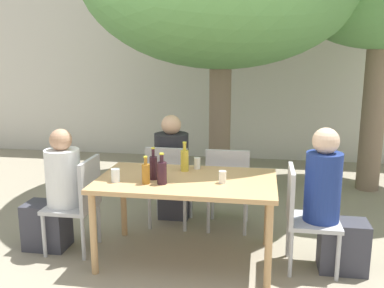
# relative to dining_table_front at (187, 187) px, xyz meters

# --- Properties ---
(ground_plane) EXTENTS (30.00, 30.00, 0.00)m
(ground_plane) POSITION_rel_dining_table_front_xyz_m (0.00, 0.00, -0.68)
(ground_plane) COLOR gray
(cafe_building_wall) EXTENTS (10.00, 0.08, 2.80)m
(cafe_building_wall) POSITION_rel_dining_table_front_xyz_m (0.00, 3.93, 0.72)
(cafe_building_wall) COLOR beige
(cafe_building_wall) RESTS_ON ground_plane
(dining_table_front) EXTENTS (1.57, 0.92, 0.76)m
(dining_table_front) POSITION_rel_dining_table_front_xyz_m (0.00, 0.00, 0.00)
(dining_table_front) COLOR tan
(dining_table_front) RESTS_ON ground_plane
(patio_chair_0) EXTENTS (0.44, 0.44, 0.90)m
(patio_chair_0) POSITION_rel_dining_table_front_xyz_m (-1.02, 0.00, -0.17)
(patio_chair_0) COLOR #B2B2B7
(patio_chair_0) RESTS_ON ground_plane
(patio_chair_1) EXTENTS (0.44, 0.44, 0.90)m
(patio_chair_1) POSITION_rel_dining_table_front_xyz_m (1.02, 0.00, -0.17)
(patio_chair_1) COLOR #B2B2B7
(patio_chair_1) RESTS_ON ground_plane
(patio_chair_2) EXTENTS (0.44, 0.44, 0.90)m
(patio_chair_2) POSITION_rel_dining_table_front_xyz_m (-0.31, 0.69, -0.17)
(patio_chair_2) COLOR #B2B2B7
(patio_chair_2) RESTS_ON ground_plane
(patio_chair_3) EXTENTS (0.44, 0.44, 0.90)m
(patio_chair_3) POSITION_rel_dining_table_front_xyz_m (0.31, 0.69, -0.17)
(patio_chair_3) COLOR #B2B2B7
(patio_chair_3) RESTS_ON ground_plane
(person_seated_0) EXTENTS (0.56, 0.32, 1.17)m
(person_seated_0) POSITION_rel_dining_table_front_xyz_m (-1.26, -0.00, -0.16)
(person_seated_0) COLOR #383842
(person_seated_0) RESTS_ON ground_plane
(person_seated_1) EXTENTS (0.55, 0.30, 1.25)m
(person_seated_1) POSITION_rel_dining_table_front_xyz_m (1.25, -0.00, -0.12)
(person_seated_1) COLOR #383842
(person_seated_1) RESTS_ON ground_plane
(person_seated_2) EXTENTS (0.37, 0.59, 1.20)m
(person_seated_2) POSITION_rel_dining_table_front_xyz_m (-0.31, 0.92, -0.14)
(person_seated_2) COLOR #383842
(person_seated_2) RESTS_ON ground_plane
(amber_bottle_0) EXTENTS (0.07, 0.07, 0.24)m
(amber_bottle_0) POSITION_rel_dining_table_front_xyz_m (-0.31, -0.20, 0.17)
(amber_bottle_0) COLOR #9E661E
(amber_bottle_0) RESTS_ON dining_table_front
(oil_cruet_1) EXTENTS (0.08, 0.08, 0.28)m
(oil_cruet_1) POSITION_rel_dining_table_front_xyz_m (-0.06, 0.25, 0.19)
(oil_cruet_1) COLOR gold
(oil_cruet_1) RESTS_ON dining_table_front
(wine_bottle_2) EXTENTS (0.07, 0.07, 0.29)m
(wine_bottle_2) POSITION_rel_dining_table_front_xyz_m (-0.28, -0.07, 0.19)
(wine_bottle_2) COLOR #331923
(wine_bottle_2) RESTS_ON dining_table_front
(wine_bottle_3) EXTENTS (0.08, 0.08, 0.27)m
(wine_bottle_3) POSITION_rel_dining_table_front_xyz_m (-0.18, -0.18, 0.18)
(wine_bottle_3) COLOR #331923
(wine_bottle_3) RESTS_ON dining_table_front
(drinking_glass_0) EXTENTS (0.07, 0.07, 0.11)m
(drinking_glass_0) POSITION_rel_dining_table_front_xyz_m (0.33, -0.07, 0.13)
(drinking_glass_0) COLOR silver
(drinking_glass_0) RESTS_ON dining_table_front
(drinking_glass_1) EXTENTS (0.08, 0.08, 0.12)m
(drinking_glass_1) POSITION_rel_dining_table_front_xyz_m (-0.59, -0.19, 0.14)
(drinking_glass_1) COLOR white
(drinking_glass_1) RESTS_ON dining_table_front
(drinking_glass_2) EXTENTS (0.06, 0.06, 0.11)m
(drinking_glass_2) POSITION_rel_dining_table_front_xyz_m (0.04, 0.34, 0.13)
(drinking_glass_2) COLOR silver
(drinking_glass_2) RESTS_ON dining_table_front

